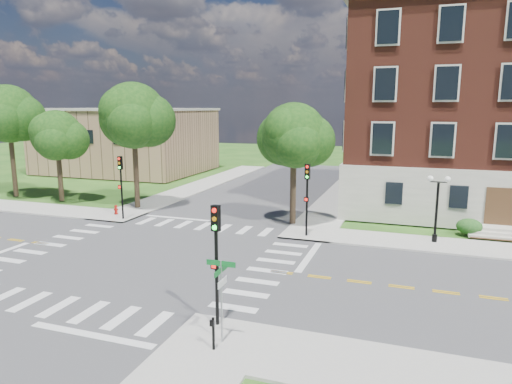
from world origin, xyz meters
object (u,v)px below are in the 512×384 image
(traffic_signal_nw, at_px, (121,179))
(traffic_signal_ne, at_px, (307,190))
(fire_hydrant, at_px, (116,210))
(street_sign_pole, at_px, (221,285))
(twin_lamp_west, at_px, (437,205))
(traffic_signal_se, at_px, (216,250))
(push_button_post, at_px, (213,332))

(traffic_signal_nw, bearing_deg, traffic_signal_ne, 0.09)
(traffic_signal_ne, distance_m, fire_hydrant, 16.04)
(traffic_signal_ne, distance_m, street_sign_pole, 14.77)
(street_sign_pole, height_order, fire_hydrant, street_sign_pole)
(traffic_signal_ne, height_order, twin_lamp_west, traffic_signal_ne)
(traffic_signal_nw, distance_m, fire_hydrant, 3.27)
(twin_lamp_west, bearing_deg, traffic_signal_se, -119.80)
(traffic_signal_se, relative_size, traffic_signal_ne, 1.00)
(traffic_signal_nw, height_order, street_sign_pole, traffic_signal_nw)
(street_sign_pole, bearing_deg, twin_lamp_west, 64.16)
(traffic_signal_nw, distance_m, twin_lamp_west, 22.41)
(traffic_signal_nw, bearing_deg, push_button_post, -46.50)
(traffic_signal_se, xyz_separation_m, street_sign_pole, (0.73, -1.20, -0.88))
(traffic_signal_se, height_order, push_button_post, traffic_signal_se)
(traffic_signal_ne, bearing_deg, traffic_signal_se, -91.96)
(street_sign_pole, bearing_deg, push_button_post, -98.06)
(traffic_signal_se, distance_m, traffic_signal_ne, 13.54)
(traffic_signal_ne, bearing_deg, street_sign_pole, -88.97)
(street_sign_pole, height_order, push_button_post, street_sign_pole)
(push_button_post, xyz_separation_m, fire_hydrant, (-15.95, 16.41, -0.33))
(traffic_signal_ne, bearing_deg, push_button_post, -89.32)
(traffic_signal_ne, relative_size, push_button_post, 4.00)
(traffic_signal_se, xyz_separation_m, fire_hydrant, (-15.31, 14.62, -2.72))
(twin_lamp_west, xyz_separation_m, fire_hydrant, (-23.80, -0.20, -2.06))
(traffic_signal_se, height_order, traffic_signal_nw, same)
(traffic_signal_se, bearing_deg, traffic_signal_ne, 88.04)
(traffic_signal_nw, relative_size, street_sign_pole, 1.55)
(traffic_signal_se, height_order, traffic_signal_ne, same)
(traffic_signal_se, distance_m, twin_lamp_west, 17.09)
(traffic_signal_se, bearing_deg, push_button_post, -70.22)
(traffic_signal_se, distance_m, push_button_post, 3.05)
(traffic_signal_nw, xyz_separation_m, street_sign_pole, (14.61, -14.72, -0.88))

